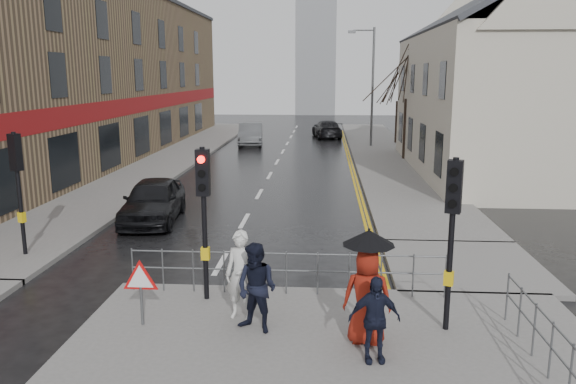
# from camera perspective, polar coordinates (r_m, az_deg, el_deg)

# --- Properties ---
(ground) EXTENTS (120.00, 120.00, 0.00)m
(ground) POSITION_cam_1_polar(r_m,az_deg,el_deg) (12.78, -9.31, -11.51)
(ground) COLOR black
(ground) RESTS_ON ground
(left_pavement) EXTENTS (4.00, 44.00, 0.14)m
(left_pavement) POSITION_cam_1_polar(r_m,az_deg,el_deg) (35.98, -11.24, 3.71)
(left_pavement) COLOR #605E5B
(left_pavement) RESTS_ON ground
(right_pavement) EXTENTS (4.00, 40.00, 0.14)m
(right_pavement) POSITION_cam_1_polar(r_m,az_deg,el_deg) (36.93, 9.54, 3.98)
(right_pavement) COLOR #605E5B
(right_pavement) RESTS_ON ground
(pavement_bridge_right) EXTENTS (4.00, 4.20, 0.14)m
(pavement_bridge_right) POSITION_cam_1_polar(r_m,az_deg,el_deg) (15.69, 17.41, -7.16)
(pavement_bridge_right) COLOR #605E5B
(pavement_bridge_right) RESTS_ON ground
(building_left_terrace) EXTENTS (8.00, 42.00, 10.00)m
(building_left_terrace) POSITION_cam_1_polar(r_m,az_deg,el_deg) (36.53, -20.49, 11.09)
(building_left_terrace) COLOR #7F6549
(building_left_terrace) RESTS_ON ground
(building_right_cream) EXTENTS (9.00, 16.40, 10.10)m
(building_right_cream) POSITION_cam_1_polar(r_m,az_deg,el_deg) (30.82, 21.56, 10.59)
(building_right_cream) COLOR #BDB5A5
(building_right_cream) RESTS_ON ground
(church_tower) EXTENTS (5.00, 5.00, 18.00)m
(church_tower) POSITION_cam_1_polar(r_m,az_deg,el_deg) (73.52, 2.87, 14.95)
(church_tower) COLOR gray
(church_tower) RESTS_ON ground
(traffic_signal_near_left) EXTENTS (0.28, 0.27, 3.40)m
(traffic_signal_near_left) POSITION_cam_1_polar(r_m,az_deg,el_deg) (12.16, -8.57, -0.50)
(traffic_signal_near_left) COLOR black
(traffic_signal_near_left) RESTS_ON near_pavement
(traffic_signal_near_right) EXTENTS (0.34, 0.33, 3.40)m
(traffic_signal_near_right) POSITION_cam_1_polar(r_m,az_deg,el_deg) (10.99, 16.38, -2.20)
(traffic_signal_near_right) COLOR black
(traffic_signal_near_right) RESTS_ON near_pavement
(traffic_signal_far_left) EXTENTS (0.34, 0.33, 3.40)m
(traffic_signal_far_left) POSITION_cam_1_polar(r_m,az_deg,el_deg) (16.82, -25.79, 1.86)
(traffic_signal_far_left) COLOR black
(traffic_signal_far_left) RESTS_ON left_pavement
(guard_railing_front) EXTENTS (7.14, 0.04, 1.00)m
(guard_railing_front) POSITION_cam_1_polar(r_m,az_deg,el_deg) (12.74, -0.18, -7.27)
(guard_railing_front) COLOR #595B5E
(guard_railing_front) RESTS_ON near_pavement
(guard_railing_side) EXTENTS (0.04, 4.54, 1.00)m
(guard_railing_side) POSITION_cam_1_polar(r_m,az_deg,el_deg) (10.31, 25.24, -13.33)
(guard_railing_side) COLOR #595B5E
(guard_railing_side) RESTS_ON near_pavement
(warning_sign) EXTENTS (0.80, 0.07, 1.35)m
(warning_sign) POSITION_cam_1_polar(r_m,az_deg,el_deg) (11.53, -14.77, -8.82)
(warning_sign) COLOR #595B5E
(warning_sign) RESTS_ON near_pavement
(street_lamp) EXTENTS (1.83, 0.25, 8.00)m
(street_lamp) POSITION_cam_1_polar(r_m,az_deg,el_deg) (39.52, 8.35, 11.27)
(street_lamp) COLOR #595B5E
(street_lamp) RESTS_ON right_pavement
(tree_near) EXTENTS (2.40, 2.40, 6.58)m
(tree_near) POSITION_cam_1_polar(r_m,az_deg,el_deg) (33.74, 12.07, 11.79)
(tree_near) COLOR #2E2119
(tree_near) RESTS_ON right_pavement
(tree_far) EXTENTS (2.40, 2.40, 5.64)m
(tree_far) POSITION_cam_1_polar(r_m,az_deg,el_deg) (41.74, 11.16, 10.81)
(tree_far) COLOR #2E2119
(tree_far) RESTS_ON right_pavement
(pedestrian_a) EXTENTS (0.75, 0.58, 1.85)m
(pedestrian_a) POSITION_cam_1_polar(r_m,az_deg,el_deg) (11.49, -4.78, -8.40)
(pedestrian_a) COLOR silver
(pedestrian_a) RESTS_ON near_pavement
(pedestrian_b) EXTENTS (1.06, 0.97, 1.76)m
(pedestrian_b) POSITION_cam_1_polar(r_m,az_deg,el_deg) (10.93, -3.20, -9.72)
(pedestrian_b) COLOR black
(pedestrian_b) RESTS_ON near_pavement
(pedestrian_with_umbrella) EXTENTS (0.96, 0.96, 2.17)m
(pedestrian_with_umbrella) POSITION_cam_1_polar(r_m,az_deg,el_deg) (10.46, 8.07, -9.23)
(pedestrian_with_umbrella) COLOR maroon
(pedestrian_with_umbrella) RESTS_ON near_pavement
(pedestrian_d) EXTENTS (0.95, 0.49, 1.54)m
(pedestrian_d) POSITION_cam_1_polar(r_m,az_deg,el_deg) (10.00, 8.76, -12.64)
(pedestrian_d) COLOR black
(pedestrian_d) RESTS_ON near_pavement
(car_parked) EXTENTS (2.17, 4.57, 1.51)m
(car_parked) POSITION_cam_1_polar(r_m,az_deg,el_deg) (20.00, -13.54, -0.83)
(car_parked) COLOR black
(car_parked) RESTS_ON ground
(car_mid) EXTENTS (2.12, 4.88, 1.56)m
(car_mid) POSITION_cam_1_polar(r_m,az_deg,el_deg) (40.80, -3.82, 5.86)
(car_mid) COLOR #4C4E51
(car_mid) RESTS_ON ground
(car_far) EXTENTS (2.64, 5.11, 1.42)m
(car_far) POSITION_cam_1_polar(r_m,az_deg,el_deg) (45.56, 3.98, 6.40)
(car_far) COLOR black
(car_far) RESTS_ON ground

